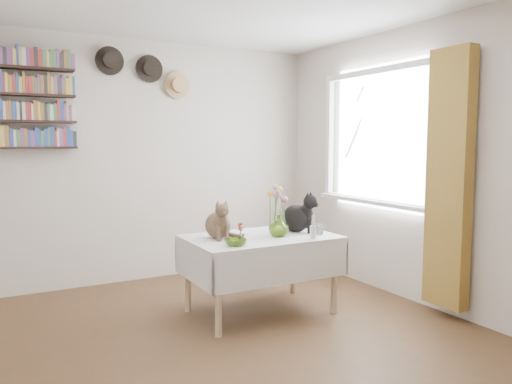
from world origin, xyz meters
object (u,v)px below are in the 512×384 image
flower_vase (279,226)px  bookshelf_unit (17,99)px  black_cat (296,211)px  dining_table (261,255)px  tabby_cat (218,218)px

flower_vase → bookshelf_unit: size_ratio=0.18×
flower_vase → black_cat: bearing=26.9°
flower_vase → dining_table: bearing=145.4°
black_cat → flower_vase: black_cat is taller
bookshelf_unit → dining_table: bearing=-39.8°
dining_table → black_cat: 0.52m
dining_table → bookshelf_unit: (-1.72, 1.43, 1.34)m
tabby_cat → black_cat: bearing=4.3°
flower_vase → bookshelf_unit: (-1.85, 1.52, 1.09)m
bookshelf_unit → black_cat: bearing=-33.3°
tabby_cat → flower_vase: bearing=-13.0°
tabby_cat → flower_vase: tabby_cat is taller
dining_table → tabby_cat: tabby_cat is taller
tabby_cat → flower_vase: (0.48, -0.18, -0.08)m
black_cat → dining_table: bearing=153.6°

